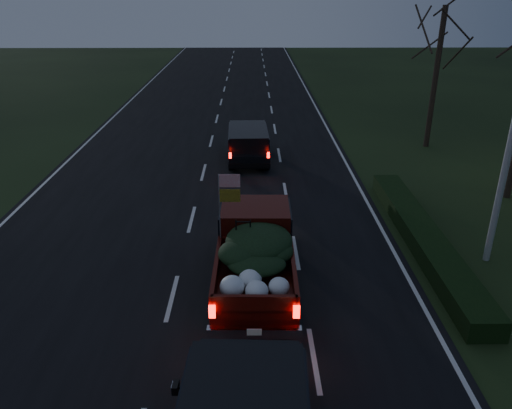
# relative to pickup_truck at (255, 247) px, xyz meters

# --- Properties ---
(ground) EXTENTS (120.00, 120.00, 0.00)m
(ground) POSITION_rel_pickup_truck_xyz_m (-2.29, -0.87, -1.09)
(ground) COLOR black
(ground) RESTS_ON ground
(road_asphalt) EXTENTS (14.00, 120.00, 0.02)m
(road_asphalt) POSITION_rel_pickup_truck_xyz_m (-2.29, -0.87, -1.08)
(road_asphalt) COLOR black
(road_asphalt) RESTS_ON ground
(hedge_row) EXTENTS (1.00, 10.00, 0.60)m
(hedge_row) POSITION_rel_pickup_truck_xyz_m (5.51, 2.13, -0.79)
(hedge_row) COLOR black
(hedge_row) RESTS_ON ground
(bare_tree_far) EXTENTS (3.60, 3.60, 7.00)m
(bare_tree_far) POSITION_rel_pickup_truck_xyz_m (9.21, 13.13, 4.14)
(bare_tree_far) COLOR black
(bare_tree_far) RESTS_ON ground
(pickup_truck) EXTENTS (2.22, 5.60, 2.92)m
(pickup_truck) POSITION_rel_pickup_truck_xyz_m (0.00, 0.00, 0.00)
(pickup_truck) COLOR #400D08
(pickup_truck) RESTS_ON ground
(lead_suv) EXTENTS (2.01, 4.56, 1.30)m
(lead_suv) POSITION_rel_pickup_truck_xyz_m (-0.24, 10.88, -0.11)
(lead_suv) COLOR black
(lead_suv) RESTS_ON ground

